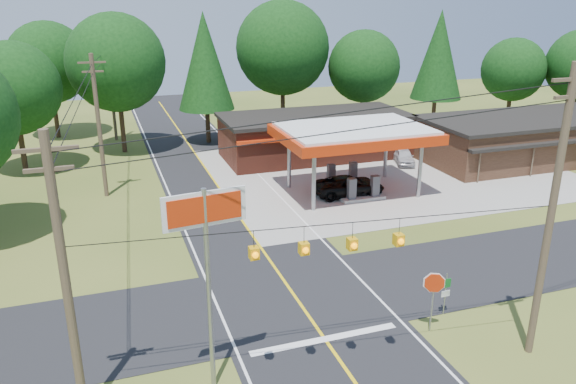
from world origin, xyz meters
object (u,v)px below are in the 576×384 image
object	(u,v)px
gas_canopy	(354,135)
big_stop_sign	(206,242)
sedan_car	(404,157)
suv_car	(349,186)
octagonal_stop_sign	(434,287)

from	to	relation	value
gas_canopy	big_stop_sign	world-z (taller)	big_stop_sign
gas_canopy	sedan_car	size ratio (longest dim) A/B	2.94
gas_canopy	sedan_car	xyz separation A→B (m)	(7.31, 5.28, -3.65)
suv_car	big_stop_sign	size ratio (longest dim) A/B	0.66
big_stop_sign	octagonal_stop_sign	xyz separation A→B (m)	(9.50, 0.55, -3.71)
sedan_car	octagonal_stop_sign	distance (m)	25.67
gas_canopy	sedan_car	world-z (taller)	gas_canopy
suv_car	big_stop_sign	distance (m)	22.65
big_stop_sign	sedan_car	bearing A→B (deg)	47.54
big_stop_sign	octagonal_stop_sign	world-z (taller)	big_stop_sign
sedan_car	big_stop_sign	size ratio (longest dim) A/B	0.47
gas_canopy	octagonal_stop_sign	distance (m)	18.16
suv_car	sedan_car	distance (m)	9.76
suv_car	octagonal_stop_sign	size ratio (longest dim) A/B	1.82
suv_car	big_stop_sign	world-z (taller)	big_stop_sign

